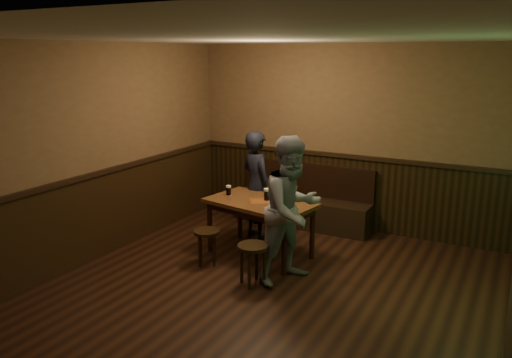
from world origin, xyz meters
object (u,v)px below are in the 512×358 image
Objects in this scene: stool_left at (207,237)px; person_grey at (292,210)px; laptop at (284,196)px; person_suit at (257,186)px; pint_left at (229,190)px; pub_table at (260,208)px; pint_right at (283,201)px; bench at (302,205)px; stool_right at (253,253)px; pint_mid at (267,194)px.

stool_left is 1.26m from person_grey.
laptop is 0.24× the size of person_suit.
stool_left is 3.18× the size of pint_left.
laptop reaches higher than stool_left.
pub_table is 8.54× the size of pint_right.
bench is at bearing -84.47° from person_suit.
pint_right is (0.39, -1.53, 0.53)m from bench.
pint_left is (-0.51, 0.03, 0.17)m from pub_table.
pint_left is at bearing 134.93° from stool_right.
pub_table is 0.88m from person_grey.
laptop is (0.26, -1.24, 0.50)m from bench.
bench reaches higher than pint_right.
pint_mid is at bearing -87.36° from bench.
person_grey is at bearing 44.59° from stool_right.
pint_right is at bearing -44.73° from laptop.
bench is 13.30× the size of pint_mid.
stool_left is at bearing -84.82° from pint_left.
pub_table is at bearing -3.77° from pint_left.
pint_left is (-0.86, 0.86, 0.43)m from stool_right.
pint_mid is (0.57, 0.04, 0.01)m from pint_left.
bench is 1.45m from pint_mid.
laptop is at bearing 114.12° from pint_right.
bench is 4.82× the size of stool_left.
laptop is at bearing 94.96° from stool_right.
bench is 2.28m from stool_right.
pint_mid is (0.06, 0.07, 0.18)m from pub_table.
pub_table is at bearing 164.92° from pint_right.
pint_mid is 0.37m from pint_right.
pint_left is 0.08× the size of person_grey.
pint_mid is at bearing 158.08° from person_suit.
person_grey reaches higher than laptop.
pint_left is 0.91m from pint_right.
stool_right is at bearing -81.16° from bench.
person_suit reaches higher than pub_table.
bench is 1.66m from pint_right.
stool_left is 0.78m from pint_left.
pub_table is 0.45m from pint_right.
person_grey reaches higher than pint_right.
pub_table is 3.99× the size of laptop.
person_grey is (1.04, -1.03, 0.08)m from person_suit.
pint_right is 0.47× the size of laptop.
stool_right is at bearing -93.26° from pint_right.
stool_right is 1.10m from laptop.
stool_left is at bearing -149.71° from pint_right.
laptop reaches higher than pub_table.
person_grey is at bearing 161.96° from person_suit.
pint_right reaches higher than pint_mid.
pub_table reaches higher than stool_right.
bench is 2.07m from stool_left.
pint_left is at bearing 95.18° from stool_left.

